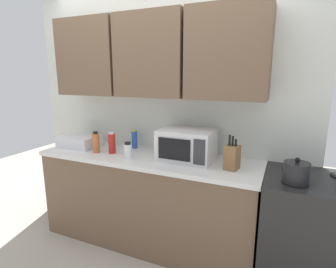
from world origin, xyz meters
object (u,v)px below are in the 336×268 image
microwave (187,145)px  knife_block (232,157)px  stove_range (313,235)px  bottle_white_jar (128,151)px  bottle_spice_jar (96,143)px  bottle_blue_cleaner (134,139)px  dish_rack (80,141)px  kettle (296,172)px  bottle_red_sauce (112,143)px

microwave → knife_block: 0.43m
stove_range → bottle_white_jar: 1.66m
bottle_white_jar → knife_block: bearing=5.7°
bottle_white_jar → bottle_spice_jar: (-0.39, 0.04, 0.03)m
bottle_blue_cleaner → knife_block: bearing=-12.9°
stove_range → bottle_spice_jar: bottle_spice_jar is taller
stove_range → dish_rack: dish_rack is taller
kettle → bottle_white_jar: bearing=179.3°
bottle_blue_cleaner → kettle: bearing=-13.0°
microwave → dish_rack: bearing=-178.2°
knife_block → stove_range: bearing=2.6°
kettle → microwave: microwave is taller
knife_block → bottle_white_jar: bearing=-174.3°
kettle → knife_block: (-0.47, 0.11, 0.02)m
stove_range → bottle_blue_cleaner: size_ratio=4.64×
bottle_red_sauce → bottle_blue_cleaner: 0.27m
bottle_blue_cleaner → bottle_spice_jar: bearing=-130.9°
microwave → dish_rack: size_ratio=1.26×
kettle → knife_block: 0.48m
bottle_white_jar → bottle_spice_jar: 0.39m
dish_rack → bottle_red_sauce: size_ratio=1.82×
bottle_red_sauce → bottle_white_jar: size_ratio=1.35×
bottle_red_sauce → bottle_white_jar: bearing=-19.3°
bottle_red_sauce → bottle_blue_cleaner: size_ratio=1.06×
knife_block → bottle_red_sauce: size_ratio=1.38×
stove_range → kettle: size_ratio=5.06×
stove_range → bottle_blue_cleaner: bearing=172.8°
bottle_red_sauce → bottle_blue_cleaner: (0.10, 0.25, -0.01)m
dish_rack → bottle_red_sauce: bearing=-7.5°
knife_block → bottle_red_sauce: bearing=-179.4°
kettle → knife_block: size_ratio=0.63×
dish_rack → bottle_red_sauce: (0.46, -0.06, 0.04)m
dish_rack → knife_block: knife_block is taller
knife_block → bottle_spice_jar: knife_block is taller
bottle_spice_jar → bottle_blue_cleaner: 0.40m
stove_range → knife_block: (-0.64, -0.03, 0.55)m
kettle → bottle_blue_cleaner: bottle_blue_cleaner is taller
kettle → bottle_white_jar: (-1.40, 0.02, -0.01)m
knife_block → bottle_red_sauce: knife_block is taller
stove_range → bottle_spice_jar: 2.04m
bottle_white_jar → bottle_blue_cleaner: bottle_blue_cleaner is taller
dish_rack → bottle_blue_cleaner: bottle_blue_cleaner is taller
kettle → dish_rack: size_ratio=0.47×
bottle_spice_jar → bottle_white_jar: bearing=-5.3°
dish_rack → knife_block: 1.62m
knife_block → bottle_white_jar: knife_block is taller
knife_block → bottle_blue_cleaner: 1.09m
stove_range → dish_rack: (-2.26, 0.02, 0.51)m
bottle_spice_jar → knife_block: bearing=2.5°
microwave → bottle_red_sauce: microwave is taller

